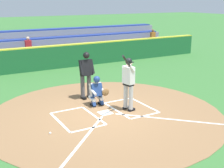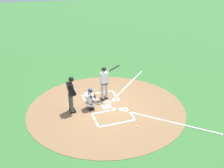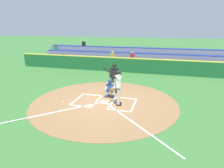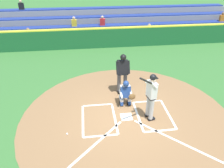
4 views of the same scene
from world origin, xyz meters
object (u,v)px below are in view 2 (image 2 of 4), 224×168
(plate_umpire, at_px, (71,92))
(baseball, at_px, (136,126))
(batter, at_px, (104,81))
(catcher, at_px, (90,98))

(plate_umpire, bearing_deg, baseball, 46.46)
(batter, distance_m, plate_umpire, 2.05)
(baseball, bearing_deg, batter, -170.39)
(baseball, bearing_deg, catcher, -146.91)
(batter, xyz_separation_m, plate_umpire, (0.71, -1.92, -0.02))
(catcher, height_order, baseball, catcher)
(batter, distance_m, catcher, 1.32)
(batter, bearing_deg, baseball, 9.61)
(catcher, distance_m, plate_umpire, 1.05)
(batter, distance_m, baseball, 3.24)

